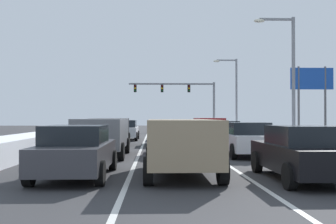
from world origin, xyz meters
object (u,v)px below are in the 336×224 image
at_px(suv_red_right_lane_fourth, 209,126).
at_px(suv_tan_center_lane_nearest, 181,142).
at_px(traffic_light_gantry, 184,94).
at_px(street_lamp_right_mid, 233,89).
at_px(sedan_black_right_lane_nearest, 303,152).
at_px(suv_gray_left_lane_second, 102,134).
at_px(sedan_white_right_lane_second, 247,139).
at_px(roadside_sign_right, 312,86).
at_px(sedan_white_left_lane_fourth, 125,130).
at_px(street_lamp_right_near, 288,68).
at_px(sedan_charcoal_left_lane_nearest, 76,151).
at_px(sedan_silver_center_lane_fourth, 169,130).
at_px(sedan_navy_right_lane_third, 223,133).
at_px(sedan_maroon_center_lane_second, 176,138).
at_px(suv_black_left_lane_third, 110,129).
at_px(sedan_green_center_lane_third, 166,133).

bearing_deg(suv_red_right_lane_fourth, suv_tan_center_lane_nearest, -100.01).
xyz_separation_m(traffic_light_gantry, street_lamp_right_mid, (4.91, -6.96, 0.14)).
distance_m(sedan_black_right_lane_nearest, suv_gray_left_lane_second, 9.34).
height_order(sedan_white_right_lane_second, roadside_sign_right, roadside_sign_right).
bearing_deg(sedan_white_left_lane_fourth, street_lamp_right_near, -27.24).
relative_size(sedan_white_right_lane_second, sedan_charcoal_left_lane_nearest, 1.00).
xyz_separation_m(suv_red_right_lane_fourth, sedan_silver_center_lane_fourth, (-3.14, -0.44, -0.25)).
bearing_deg(sedan_white_right_lane_second, traffic_light_gantry, 90.69).
bearing_deg(sedan_navy_right_lane_third, sedan_maroon_center_lane_second, -119.14).
bearing_deg(suv_red_right_lane_fourth, sedan_white_left_lane_fourth, -171.27).
distance_m(suv_tan_center_lane_nearest, traffic_light_gantry, 39.23).
xyz_separation_m(sedan_maroon_center_lane_second, sedan_silver_center_lane_fourth, (0.13, 12.40, 0.00)).
relative_size(sedan_black_right_lane_nearest, sedan_white_left_lane_fourth, 1.00).
bearing_deg(suv_red_right_lane_fourth, sedan_maroon_center_lane_second, -104.31).
xyz_separation_m(suv_red_right_lane_fourth, suv_tan_center_lane_nearest, (-3.52, -19.94, 0.00)).
distance_m(sedan_black_right_lane_nearest, street_lamp_right_mid, 33.48).
bearing_deg(sedan_charcoal_left_lane_nearest, street_lamp_right_near, 51.70).
bearing_deg(sedan_charcoal_left_lane_nearest, suv_black_left_lane_third, 91.81).
bearing_deg(sedan_maroon_center_lane_second, sedan_navy_right_lane_third, 60.86).
xyz_separation_m(sedan_maroon_center_lane_second, sedan_white_left_lane_fourth, (-3.26, 11.84, 0.00)).
bearing_deg(sedan_white_right_lane_second, street_lamp_right_mid, 80.14).
relative_size(sedan_navy_right_lane_third, sedan_silver_center_lane_fourth, 1.00).
xyz_separation_m(sedan_silver_center_lane_fourth, sedan_white_left_lane_fourth, (-3.39, -0.56, 0.00)).
xyz_separation_m(sedan_white_right_lane_second, traffic_light_gantry, (-0.40, 32.93, 3.97)).
bearing_deg(sedan_white_left_lane_fourth, suv_tan_center_lane_nearest, -80.94).
bearing_deg(suv_tan_center_lane_nearest, sedan_charcoal_left_lane_nearest, -175.56).
relative_size(sedan_navy_right_lane_third, sedan_green_center_lane_third, 1.00).
height_order(sedan_charcoal_left_lane_nearest, suv_black_left_lane_third, suv_black_left_lane_third).
bearing_deg(sedan_black_right_lane_nearest, traffic_light_gantry, 90.54).
xyz_separation_m(sedan_green_center_lane_third, traffic_light_gantry, (3.00, 25.51, 3.97)).
bearing_deg(sedan_charcoal_left_lane_nearest, sedan_silver_center_lane_fourth, 80.13).
distance_m(sedan_white_right_lane_second, traffic_light_gantry, 33.17).
xyz_separation_m(sedan_charcoal_left_lane_nearest, suv_black_left_lane_third, (-0.40, 12.71, 0.25)).
height_order(sedan_black_right_lane_nearest, sedan_maroon_center_lane_second, same).
xyz_separation_m(suv_gray_left_lane_second, street_lamp_right_near, (10.81, 7.55, 3.86)).
bearing_deg(sedan_green_center_lane_third, sedan_black_right_lane_nearest, -76.76).
relative_size(sedan_navy_right_lane_third, roadside_sign_right, 0.82).
height_order(sedan_white_right_lane_second, sedan_maroon_center_lane_second, same).
xyz_separation_m(suv_gray_left_lane_second, street_lamp_right_mid, (10.95, 26.14, 3.86)).
bearing_deg(sedan_black_right_lane_nearest, sedan_maroon_center_lane_second, 111.07).
bearing_deg(sedan_silver_center_lane_fourth, sedan_black_right_lane_nearest, -81.77).
distance_m(sedan_black_right_lane_nearest, sedan_silver_center_lane_fourth, 20.63).
distance_m(sedan_navy_right_lane_third, traffic_light_gantry, 26.41).
xyz_separation_m(sedan_black_right_lane_nearest, roadside_sign_right, (7.54, 18.38, 3.25)).
bearing_deg(suv_tan_center_lane_nearest, sedan_maroon_center_lane_second, 88.06).
xyz_separation_m(sedan_white_right_lane_second, suv_gray_left_lane_second, (-6.44, -0.17, 0.25)).
xyz_separation_m(sedan_green_center_lane_third, sedan_charcoal_left_lane_nearest, (-3.01, -13.67, 0.00)).
relative_size(sedan_silver_center_lane_fourth, street_lamp_right_near, 0.55).
bearing_deg(suv_gray_left_lane_second, sedan_silver_center_lane_fourth, 75.76).
relative_size(sedan_charcoal_left_lane_nearest, roadside_sign_right, 0.82).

